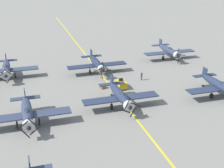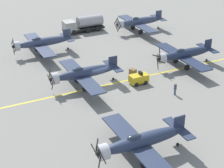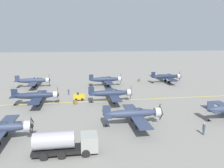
{
  "view_description": "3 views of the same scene",
  "coord_description": "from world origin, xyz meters",
  "px_view_note": "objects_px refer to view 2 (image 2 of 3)",
  "views": [
    {
      "loc": [
        15.19,
        44.18,
        22.0
      ],
      "look_at": [
        1.92,
        0.98,
        3.52
      ],
      "focal_mm": 50.0,
      "sensor_mm": 36.0,
      "label": 1
    },
    {
      "loc": [
        -41.94,
        19.27,
        23.29
      ],
      "look_at": [
        -2.84,
        -0.11,
        1.53
      ],
      "focal_mm": 60.0,
      "sensor_mm": 36.0,
      "label": 2
    },
    {
      "loc": [
        48.42,
        -4.85,
        14.09
      ],
      "look_at": [
        -1.61,
        2.94,
        3.6
      ],
      "focal_mm": 35.0,
      "sensor_mm": 36.0,
      "label": 3
    }
  ],
  "objects_px": {
    "airplane_mid_right": "(41,43)",
    "fuel_tanker": "(83,24)",
    "airplane_near_right": "(139,22)",
    "ground_crew_inspecting": "(175,88)",
    "airplane_mid_left": "(141,141)",
    "supply_crate_by_tanker": "(133,71)",
    "airplane_mid_center": "(83,73)",
    "airplane_near_center": "(184,54)",
    "tow_tractor": "(139,78)"
  },
  "relations": [
    {
      "from": "airplane_near_right",
      "to": "tow_tractor",
      "type": "relative_size",
      "value": 4.62
    },
    {
      "from": "airplane_mid_left",
      "to": "airplane_near_right",
      "type": "height_order",
      "value": "airplane_mid_left"
    },
    {
      "from": "airplane_mid_right",
      "to": "supply_crate_by_tanker",
      "type": "bearing_deg",
      "value": -134.08
    },
    {
      "from": "tow_tractor",
      "to": "supply_crate_by_tanker",
      "type": "bearing_deg",
      "value": -14.88
    },
    {
      "from": "ground_crew_inspecting",
      "to": "supply_crate_by_tanker",
      "type": "bearing_deg",
      "value": 12.22
    },
    {
      "from": "airplane_near_right",
      "to": "airplane_near_center",
      "type": "xyz_separation_m",
      "value": [
        -17.48,
        2.13,
        -0.0
      ]
    },
    {
      "from": "airplane_mid_center",
      "to": "airplane_near_right",
      "type": "bearing_deg",
      "value": -64.41
    },
    {
      "from": "airplane_near_right",
      "to": "ground_crew_inspecting",
      "type": "distance_m",
      "value": 26.16
    },
    {
      "from": "fuel_tanker",
      "to": "ground_crew_inspecting",
      "type": "height_order",
      "value": "fuel_tanker"
    },
    {
      "from": "airplane_near_right",
      "to": "fuel_tanker",
      "type": "relative_size",
      "value": 1.5
    },
    {
      "from": "airplane_near_right",
      "to": "airplane_mid_center",
      "type": "xyz_separation_m",
      "value": [
        -17.06,
        18.51,
        0.0
      ]
    },
    {
      "from": "airplane_mid_right",
      "to": "ground_crew_inspecting",
      "type": "distance_m",
      "value": 24.62
    },
    {
      "from": "ground_crew_inspecting",
      "to": "airplane_mid_center",
      "type": "bearing_deg",
      "value": 52.35
    },
    {
      "from": "airplane_near_center",
      "to": "tow_tractor",
      "type": "distance_m",
      "value": 9.5
    },
    {
      "from": "airplane_mid_center",
      "to": "airplane_near_center",
      "type": "bearing_deg",
      "value": -108.52
    },
    {
      "from": "airplane_mid_right",
      "to": "airplane_near_center",
      "type": "bearing_deg",
      "value": -118.6
    },
    {
      "from": "fuel_tanker",
      "to": "airplane_mid_center",
      "type": "bearing_deg",
      "value": 157.55
    },
    {
      "from": "airplane_mid_right",
      "to": "fuel_tanker",
      "type": "bearing_deg",
      "value": -43.6
    },
    {
      "from": "airplane_near_center",
      "to": "airplane_near_right",
      "type": "bearing_deg",
      "value": -15.0
    },
    {
      "from": "airplane_mid_right",
      "to": "fuel_tanker",
      "type": "xyz_separation_m",
      "value": [
        7.75,
        -10.67,
        -0.5
      ]
    },
    {
      "from": "airplane_mid_right",
      "to": "fuel_tanker",
      "type": "relative_size",
      "value": 1.5
    },
    {
      "from": "tow_tractor",
      "to": "airplane_mid_center",
      "type": "bearing_deg",
      "value": 70.05
    },
    {
      "from": "airplane_mid_left",
      "to": "airplane_near_right",
      "type": "bearing_deg",
      "value": -18.32
    },
    {
      "from": "airplane_near_center",
      "to": "airplane_mid_right",
      "type": "height_order",
      "value": "airplane_near_center"
    },
    {
      "from": "airplane_mid_left",
      "to": "tow_tractor",
      "type": "distance_m",
      "value": 16.76
    },
    {
      "from": "airplane_mid_right",
      "to": "supply_crate_by_tanker",
      "type": "distance_m",
      "value": 16.76
    },
    {
      "from": "airplane_mid_center",
      "to": "tow_tractor",
      "type": "bearing_deg",
      "value": -127.02
    },
    {
      "from": "airplane_near_center",
      "to": "tow_tractor",
      "type": "height_order",
      "value": "airplane_near_center"
    },
    {
      "from": "airplane_mid_right",
      "to": "airplane_mid_center",
      "type": "bearing_deg",
      "value": -163.09
    },
    {
      "from": "tow_tractor",
      "to": "ground_crew_inspecting",
      "type": "relative_size",
      "value": 1.54
    },
    {
      "from": "airplane_mid_left",
      "to": "fuel_tanker",
      "type": "distance_m",
      "value": 40.36
    },
    {
      "from": "fuel_tanker",
      "to": "ground_crew_inspecting",
      "type": "bearing_deg",
      "value": -178.47
    },
    {
      "from": "airplane_near_center",
      "to": "fuel_tanker",
      "type": "relative_size",
      "value": 1.5
    },
    {
      "from": "airplane_near_center",
      "to": "ground_crew_inspecting",
      "type": "height_order",
      "value": "airplane_near_center"
    },
    {
      "from": "airplane_mid_left",
      "to": "fuel_tanker",
      "type": "bearing_deg",
      "value": -3.07
    },
    {
      "from": "airplane_mid_center",
      "to": "fuel_tanker",
      "type": "relative_size",
      "value": 1.5
    },
    {
      "from": "airplane_near_right",
      "to": "airplane_mid_center",
      "type": "bearing_deg",
      "value": 125.3
    },
    {
      "from": "airplane_near_center",
      "to": "ground_crew_inspecting",
      "type": "relative_size",
      "value": 7.09
    },
    {
      "from": "airplane_mid_center",
      "to": "fuel_tanker",
      "type": "height_order",
      "value": "airplane_mid_center"
    },
    {
      "from": "tow_tractor",
      "to": "ground_crew_inspecting",
      "type": "distance_m",
      "value": 5.63
    },
    {
      "from": "airplane_mid_left",
      "to": "tow_tractor",
      "type": "xyz_separation_m",
      "value": [
        14.54,
        -8.25,
        -1.22
      ]
    },
    {
      "from": "airplane_near_center",
      "to": "supply_crate_by_tanker",
      "type": "relative_size",
      "value": 13.17
    },
    {
      "from": "airplane_mid_left",
      "to": "supply_crate_by_tanker",
      "type": "distance_m",
      "value": 20.01
    },
    {
      "from": "airplane_mid_right",
      "to": "ground_crew_inspecting",
      "type": "relative_size",
      "value": 7.09
    },
    {
      "from": "airplane_mid_center",
      "to": "tow_tractor",
      "type": "xyz_separation_m",
      "value": [
        -2.62,
        -7.22,
        -1.22
      ]
    },
    {
      "from": "airplane_mid_right",
      "to": "tow_tractor",
      "type": "relative_size",
      "value": 4.62
    },
    {
      "from": "airplane_near_right",
      "to": "ground_crew_inspecting",
      "type": "xyz_separation_m",
      "value": [
        -24.66,
        8.67,
        -1.09
      ]
    },
    {
      "from": "airplane_near_center",
      "to": "fuel_tanker",
      "type": "bearing_deg",
      "value": 10.11
    },
    {
      "from": "airplane_mid_center",
      "to": "airplane_mid_left",
      "type": "bearing_deg",
      "value": 159.5
    },
    {
      "from": "fuel_tanker",
      "to": "supply_crate_by_tanker",
      "type": "distance_m",
      "value": 21.38
    }
  ]
}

